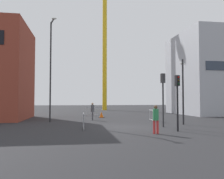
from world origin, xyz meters
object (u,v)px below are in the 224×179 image
at_px(streetlamp_short, 183,84).
at_px(traffic_light_crosswalk, 177,93).
at_px(traffic_cone_orange, 101,115).
at_px(streetlamp_tall, 51,64).
at_px(construction_crane, 106,25).
at_px(pedestrian_walking, 92,110).
at_px(pedestrian_waiting, 156,117).
at_px(traffic_light_corner, 163,91).

xyz_separation_m(streetlamp_short, traffic_light_crosswalk, (-2.43, -4.30, -0.88)).
relative_size(traffic_light_crosswalk, traffic_cone_orange, 5.40).
bearing_deg(traffic_light_crosswalk, streetlamp_tall, 138.11).
relative_size(construction_crane, pedestrian_walking, 15.32).
relative_size(streetlamp_short, traffic_cone_orange, 8.09).
relative_size(streetlamp_short, pedestrian_waiting, 3.19).
relative_size(construction_crane, traffic_light_corner, 6.72).
bearing_deg(construction_crane, streetlamp_short, -84.55).
distance_m(traffic_light_corner, traffic_light_crosswalk, 2.51).
bearing_deg(traffic_light_corner, construction_crane, 90.60).
bearing_deg(streetlamp_short, traffic_cone_orange, 125.03).
xyz_separation_m(construction_crane, streetlamp_short, (2.77, -28.97, -14.16)).
relative_size(pedestrian_walking, pedestrian_waiting, 1.04).
height_order(construction_crane, traffic_cone_orange, construction_crane).
bearing_deg(streetlamp_short, pedestrian_walking, 145.03).
xyz_separation_m(traffic_light_corner, pedestrian_walking, (-4.80, 6.87, -1.67)).
relative_size(traffic_light_corner, pedestrian_walking, 2.28).
bearing_deg(construction_crane, traffic_cone_orange, -98.88).
bearing_deg(traffic_light_corner, traffic_light_crosswalk, -89.61).
distance_m(traffic_light_corner, traffic_cone_orange, 11.14).
xyz_separation_m(construction_crane, traffic_light_corner, (0.32, -30.77, -14.80)).
bearing_deg(traffic_light_crosswalk, pedestrian_walking, 117.22).
distance_m(construction_crane, traffic_cone_orange, 26.91).
bearing_deg(streetlamp_tall, pedestrian_waiting, -51.28).
xyz_separation_m(construction_crane, pedestrian_waiting, (-1.44, -34.13, -16.51)).
bearing_deg(traffic_cone_orange, construction_crane, 81.12).
relative_size(traffic_light_crosswalk, pedestrian_walking, 2.06).
relative_size(traffic_light_corner, traffic_cone_orange, 5.99).
relative_size(construction_crane, traffic_cone_orange, 40.21).
bearing_deg(construction_crane, traffic_light_corner, -89.40).
xyz_separation_m(construction_crane, traffic_light_crosswalk, (0.34, -33.27, -15.04)).
xyz_separation_m(streetlamp_tall, traffic_cone_orange, (5.24, 4.93, -5.02)).
relative_size(streetlamp_tall, traffic_light_corner, 2.32).
height_order(traffic_light_crosswalk, pedestrian_walking, traffic_light_crosswalk).
height_order(traffic_light_corner, pedestrian_waiting, traffic_light_corner).
distance_m(traffic_light_crosswalk, traffic_cone_orange, 13.45).
height_order(streetlamp_short, pedestrian_walking, streetlamp_short).
height_order(streetlamp_tall, pedestrian_walking, streetlamp_tall).
bearing_deg(traffic_cone_orange, pedestrian_waiting, -82.66).
bearing_deg(pedestrian_waiting, traffic_light_corner, 62.38).
bearing_deg(traffic_light_corner, traffic_cone_orange, 108.85).
distance_m(pedestrian_walking, pedestrian_waiting, 10.67).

